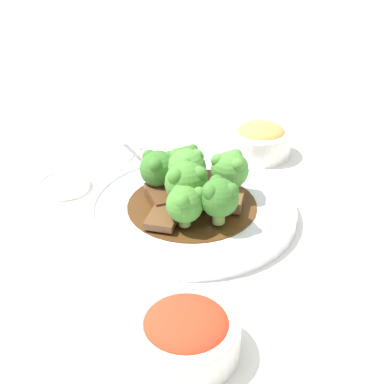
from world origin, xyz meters
TOP-DOWN VIEW (x-y plane):
  - ground_plane at (0.00, 0.00)m, footprint 4.00×4.00m
  - main_plate at (0.00, 0.00)m, footprint 0.26×0.26m
  - beef_strip_0 at (0.00, 0.03)m, footprint 0.04×0.07m
  - beef_strip_1 at (-0.05, 0.01)m, footprint 0.05×0.04m
  - beef_strip_2 at (0.04, -0.03)m, footprint 0.07×0.04m
  - beef_strip_3 at (0.00, -0.04)m, footprint 0.06×0.05m
  - broccoli_floret_0 at (-0.03, -0.01)m, footprint 0.05×0.05m
  - broccoli_floret_1 at (-0.06, -0.01)m, footprint 0.04×0.04m
  - broccoli_floret_2 at (0.04, 0.04)m, footprint 0.05×0.05m
  - broccoli_floret_3 at (0.05, 0.00)m, footprint 0.04×0.04m
  - broccoli_floret_4 at (-0.03, 0.04)m, footprint 0.05×0.05m
  - broccoli_floret_5 at (0.01, -0.01)m, footprint 0.05×0.05m
  - broccoli_floret_6 at (-0.03, -0.05)m, footprint 0.05×0.05m
  - serving_spoon at (-0.06, -0.05)m, footprint 0.17×0.14m
  - side_bowl_kimchi at (0.22, 0.03)m, footprint 0.10×0.10m
  - side_bowl_appetizer at (-0.19, 0.07)m, footprint 0.09×0.09m
  - sauce_dish at (-0.04, -0.19)m, footprint 0.07×0.07m
  - paper_napkin at (-0.13, -0.17)m, footprint 0.14×0.12m

SIDE VIEW (x-z plane):
  - ground_plane at x=0.00m, z-range 0.00..0.00m
  - paper_napkin at x=-0.13m, z-range 0.00..0.01m
  - sauce_dish at x=-0.04m, z-range 0.00..0.01m
  - main_plate at x=0.00m, z-range 0.00..0.02m
  - side_bowl_kimchi at x=0.22m, z-range 0.00..0.05m
  - beef_strip_2 at x=0.04m, z-range 0.02..0.03m
  - beef_strip_1 at x=-0.05m, z-range 0.02..0.03m
  - beef_strip_3 at x=0.00m, z-range 0.02..0.03m
  - serving_spoon at x=-0.06m, z-range 0.02..0.03m
  - side_bowl_appetizer at x=-0.19m, z-range 0.00..0.05m
  - beef_strip_0 at x=0.00m, z-range 0.02..0.03m
  - broccoli_floret_3 at x=0.05m, z-range 0.02..0.07m
  - broccoli_floret_6 at x=-0.03m, z-range 0.02..0.08m
  - broccoli_floret_1 at x=-0.06m, z-range 0.03..0.07m
  - broccoli_floret_4 at x=-0.03m, z-range 0.02..0.08m
  - broccoli_floret_5 at x=0.01m, z-range 0.02..0.08m
  - broccoli_floret_0 at x=-0.03m, z-range 0.02..0.08m
  - broccoli_floret_2 at x=0.04m, z-range 0.03..0.08m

